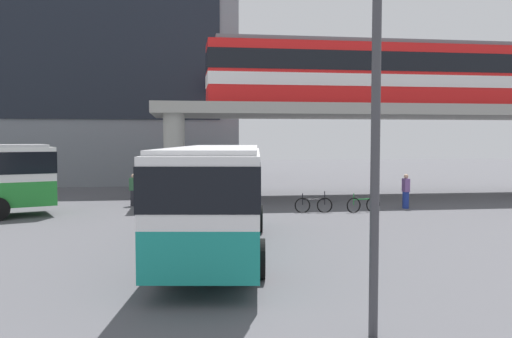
% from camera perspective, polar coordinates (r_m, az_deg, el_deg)
% --- Properties ---
extents(ground_plane, '(120.00, 120.00, 0.00)m').
position_cam_1_polar(ground_plane, '(26.52, -5.58, -4.27)').
color(ground_plane, '#515156').
extents(station_building, '(28.22, 14.85, 18.13)m').
position_cam_1_polar(station_building, '(48.05, -20.10, 9.74)').
color(station_building, slate).
rests_on(station_building, ground_plane).
extents(elevated_platform, '(30.19, 7.27, 5.38)m').
position_cam_1_polar(elevated_platform, '(33.31, 16.00, 5.21)').
color(elevated_platform, '#9E9B93').
rests_on(elevated_platform, ground_plane).
extents(train, '(22.14, 2.96, 3.84)m').
position_cam_1_polar(train, '(33.12, 14.45, 9.88)').
color(train, red).
rests_on(train, elevated_platform).
extents(bus_main, '(4.07, 11.29, 3.22)m').
position_cam_1_polar(bus_main, '(16.08, -4.12, -1.99)').
color(bus_main, teal).
rests_on(bus_main, ground_plane).
extents(bicycle_green, '(1.76, 0.43, 1.04)m').
position_cam_1_polar(bicycle_green, '(25.58, 11.51, -3.78)').
color(bicycle_green, black).
rests_on(bicycle_green, ground_plane).
extents(bicycle_black, '(1.79, 0.23, 1.04)m').
position_cam_1_polar(bicycle_black, '(25.06, 6.23, -3.88)').
color(bicycle_black, black).
rests_on(bicycle_black, ground_plane).
extents(pedestrian_walking_across, '(0.36, 0.45, 1.67)m').
position_cam_1_polar(pedestrian_walking_across, '(23.77, -5.83, -3.23)').
color(pedestrian_walking_across, '#26262D').
rests_on(pedestrian_walking_across, ground_plane).
extents(pedestrian_by_bike_rack, '(0.42, 0.32, 1.66)m').
position_cam_1_polar(pedestrian_by_bike_rack, '(28.11, -13.08, -2.31)').
color(pedestrian_by_bike_rack, '#26262D').
rests_on(pedestrian_by_bike_rack, ground_plane).
extents(pedestrian_at_kerb, '(0.32, 0.41, 1.72)m').
position_cam_1_polar(pedestrian_at_kerb, '(27.40, 15.86, -2.43)').
color(pedestrian_at_kerb, navy).
rests_on(pedestrian_at_kerb, ground_plane).
extents(lamp_post, '(0.36, 0.36, 6.71)m').
position_cam_1_polar(lamp_post, '(9.32, 12.80, 6.13)').
color(lamp_post, '#3F3F44').
rests_on(lamp_post, ground_plane).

